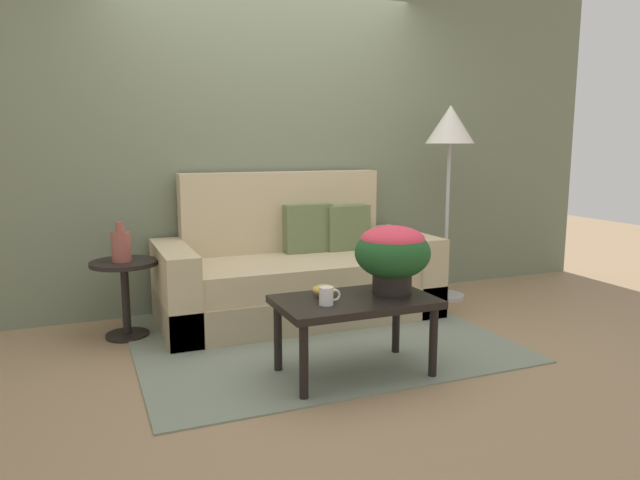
{
  "coord_description": "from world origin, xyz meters",
  "views": [
    {
      "loc": [
        -1.44,
        -3.43,
        1.31
      ],
      "look_at": [
        0.0,
        0.05,
        0.69
      ],
      "focal_mm": 33.02,
      "sensor_mm": 36.0,
      "label": 1
    }
  ],
  "objects_px": {
    "floor_lamp": "(450,138)",
    "coffee_mug": "(327,296)",
    "potted_plant": "(393,252)",
    "coffee_table": "(355,308)",
    "table_vase": "(121,246)",
    "couch": "(297,274)",
    "side_table": "(125,285)",
    "snack_bowl": "(324,290)"
  },
  "relations": [
    {
      "from": "floor_lamp",
      "to": "side_table",
      "type": "bearing_deg",
      "value": -178.93
    },
    {
      "from": "potted_plant",
      "to": "coffee_mug",
      "type": "xyz_separation_m",
      "value": [
        -0.46,
        -0.1,
        -0.19
      ]
    },
    {
      "from": "coffee_table",
      "to": "coffee_mug",
      "type": "relative_size",
      "value": 7.21
    },
    {
      "from": "floor_lamp",
      "to": "table_vase",
      "type": "distance_m",
      "value": 2.73
    },
    {
      "from": "coffee_table",
      "to": "side_table",
      "type": "bearing_deg",
      "value": 133.82
    },
    {
      "from": "coffee_table",
      "to": "potted_plant",
      "type": "distance_m",
      "value": 0.4
    },
    {
      "from": "coffee_table",
      "to": "coffee_mug",
      "type": "height_order",
      "value": "coffee_mug"
    },
    {
      "from": "potted_plant",
      "to": "snack_bowl",
      "type": "distance_m",
      "value": 0.45
    },
    {
      "from": "table_vase",
      "to": "couch",
      "type": "bearing_deg",
      "value": 2.31
    },
    {
      "from": "couch",
      "to": "table_vase",
      "type": "xyz_separation_m",
      "value": [
        -1.27,
        -0.05,
        0.32
      ]
    },
    {
      "from": "couch",
      "to": "floor_lamp",
      "type": "distance_m",
      "value": 1.71
    },
    {
      "from": "coffee_table",
      "to": "couch",
      "type": "bearing_deg",
      "value": 85.18
    },
    {
      "from": "potted_plant",
      "to": "couch",
      "type": "bearing_deg",
      "value": 97.2
    },
    {
      "from": "coffee_table",
      "to": "floor_lamp",
      "type": "height_order",
      "value": "floor_lamp"
    },
    {
      "from": "coffee_mug",
      "to": "table_vase",
      "type": "distance_m",
      "value": 1.59
    },
    {
      "from": "coffee_table",
      "to": "table_vase",
      "type": "xyz_separation_m",
      "value": [
        -1.16,
        1.19,
        0.25
      ]
    },
    {
      "from": "coffee_table",
      "to": "side_table",
      "type": "distance_m",
      "value": 1.66
    },
    {
      "from": "floor_lamp",
      "to": "coffee_mug",
      "type": "bearing_deg",
      "value": -141.76
    },
    {
      "from": "couch",
      "to": "coffee_table",
      "type": "bearing_deg",
      "value": -94.82
    },
    {
      "from": "floor_lamp",
      "to": "snack_bowl",
      "type": "distance_m",
      "value": 2.16
    },
    {
      "from": "potted_plant",
      "to": "coffee_mug",
      "type": "distance_m",
      "value": 0.5
    },
    {
      "from": "side_table",
      "to": "coffee_table",
      "type": "bearing_deg",
      "value": -46.18
    },
    {
      "from": "side_table",
      "to": "potted_plant",
      "type": "xyz_separation_m",
      "value": [
        1.41,
        -1.16,
        0.33
      ]
    },
    {
      "from": "couch",
      "to": "side_table",
      "type": "xyz_separation_m",
      "value": [
        -1.26,
        -0.04,
        0.04
      ]
    },
    {
      "from": "potted_plant",
      "to": "coffee_mug",
      "type": "height_order",
      "value": "potted_plant"
    },
    {
      "from": "couch",
      "to": "side_table",
      "type": "distance_m",
      "value": 1.26
    },
    {
      "from": "floor_lamp",
      "to": "potted_plant",
      "type": "distance_m",
      "value": 1.84
    },
    {
      "from": "couch",
      "to": "table_vase",
      "type": "distance_m",
      "value": 1.31
    },
    {
      "from": "coffee_table",
      "to": "floor_lamp",
      "type": "relative_size",
      "value": 0.55
    },
    {
      "from": "couch",
      "to": "table_vase",
      "type": "bearing_deg",
      "value": -177.69
    },
    {
      "from": "coffee_mug",
      "to": "snack_bowl",
      "type": "bearing_deg",
      "value": 71.71
    },
    {
      "from": "floor_lamp",
      "to": "coffee_mug",
      "type": "relative_size",
      "value": 13.18
    },
    {
      "from": "floor_lamp",
      "to": "couch",
      "type": "bearing_deg",
      "value": -179.66
    },
    {
      "from": "potted_plant",
      "to": "table_vase",
      "type": "distance_m",
      "value": 1.83
    },
    {
      "from": "coffee_table",
      "to": "side_table",
      "type": "height_order",
      "value": "side_table"
    },
    {
      "from": "coffee_mug",
      "to": "snack_bowl",
      "type": "height_order",
      "value": "coffee_mug"
    },
    {
      "from": "side_table",
      "to": "floor_lamp",
      "type": "relative_size",
      "value": 0.33
    },
    {
      "from": "couch",
      "to": "coffee_mug",
      "type": "xyz_separation_m",
      "value": [
        -0.3,
        -1.3,
        0.18
      ]
    },
    {
      "from": "side_table",
      "to": "coffee_mug",
      "type": "distance_m",
      "value": 1.59
    },
    {
      "from": "potted_plant",
      "to": "table_vase",
      "type": "xyz_separation_m",
      "value": [
        -1.42,
        1.15,
        -0.05
      ]
    },
    {
      "from": "side_table",
      "to": "coffee_mug",
      "type": "height_order",
      "value": "coffee_mug"
    },
    {
      "from": "couch",
      "to": "floor_lamp",
      "type": "xyz_separation_m",
      "value": [
        1.36,
        0.01,
        1.04
      ]
    }
  ]
}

